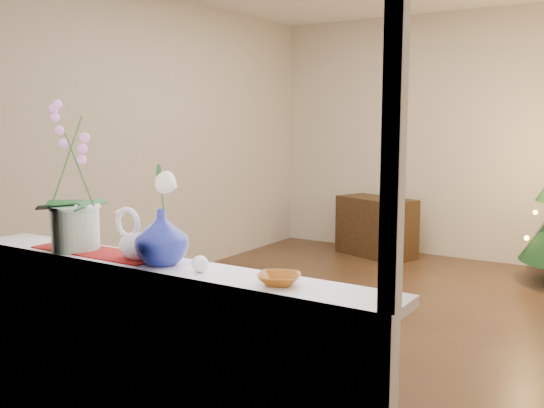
% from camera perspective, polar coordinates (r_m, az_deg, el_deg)
% --- Properties ---
extents(ground, '(5.00, 5.00, 0.00)m').
position_cam_1_polar(ground, '(4.83, 9.61, -10.64)').
color(ground, '#3A2317').
rests_on(ground, ground).
extents(wall_back, '(4.50, 0.10, 2.70)m').
position_cam_1_polar(wall_back, '(6.96, 18.00, 6.02)').
color(wall_back, beige).
rests_on(wall_back, ground).
extents(wall_front, '(4.50, 0.10, 2.70)m').
position_cam_1_polar(wall_front, '(2.48, -12.91, 3.70)').
color(wall_front, beige).
rests_on(wall_front, ground).
extents(wall_left, '(0.10, 5.00, 2.70)m').
position_cam_1_polar(wall_left, '(5.84, -10.94, 5.99)').
color(wall_left, beige).
rests_on(wall_left, ground).
extents(window_apron, '(2.20, 0.08, 0.88)m').
position_cam_1_polar(window_apron, '(2.73, -11.69, -15.68)').
color(window_apron, white).
rests_on(window_apron, ground).
extents(windowsill, '(2.20, 0.26, 0.04)m').
position_cam_1_polar(windowsill, '(2.64, -10.60, -5.89)').
color(windowsill, white).
rests_on(windowsill, window_apron).
extents(window_frame, '(2.22, 0.06, 1.60)m').
position_cam_1_polar(window_frame, '(2.50, -12.66, 11.76)').
color(window_frame, white).
rests_on(window_frame, windowsill).
extents(runner, '(0.70, 0.20, 0.01)m').
position_cam_1_polar(runner, '(2.91, -16.10, -4.35)').
color(runner, maroon).
rests_on(runner, windowsill).
extents(orchid_pot, '(0.27, 0.27, 0.70)m').
position_cam_1_polar(orchid_pot, '(2.94, -18.23, 2.52)').
color(orchid_pot, beige).
rests_on(orchid_pot, windowsill).
extents(swan, '(0.27, 0.17, 0.22)m').
position_cam_1_polar(swan, '(2.69, -12.60, -2.92)').
color(swan, silver).
rests_on(swan, windowsill).
extents(blue_vase, '(0.31, 0.31, 0.27)m').
position_cam_1_polar(blue_vase, '(2.58, -10.37, -2.67)').
color(blue_vase, navy).
rests_on(blue_vase, windowsill).
extents(lily, '(0.15, 0.09, 0.20)m').
position_cam_1_polar(lily, '(2.55, -10.50, 2.59)').
color(lily, silver).
rests_on(lily, blue_vase).
extents(paperweight, '(0.07, 0.07, 0.07)m').
position_cam_1_polar(paperweight, '(2.44, -6.80, -5.63)').
color(paperweight, white).
rests_on(paperweight, windowsill).
extents(amber_dish, '(0.18, 0.18, 0.03)m').
position_cam_1_polar(amber_dish, '(2.25, 0.66, -7.16)').
color(amber_dish, '#904C10').
rests_on(amber_dish, windowsill).
extents(side_table, '(0.98, 0.72, 0.66)m').
position_cam_1_polar(side_table, '(6.97, 9.78, -2.13)').
color(side_table, black).
rests_on(side_table, ground).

